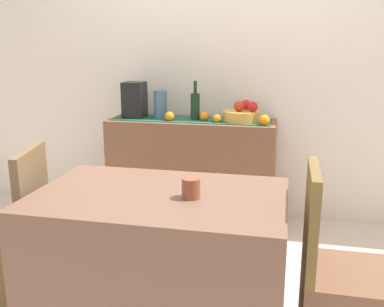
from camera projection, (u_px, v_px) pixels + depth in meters
name	position (u px, v px, depth m)	size (l,w,h in m)	color
ground_plane	(196.00, 281.00, 2.66)	(6.40, 6.40, 0.02)	beige
room_wall_rear	(227.00, 51.00, 3.45)	(6.40, 0.06, 2.70)	silver
sideboard_console	(192.00, 171.00, 3.48)	(1.30, 0.42, 0.83)	brown
table_runner	(192.00, 120.00, 3.38)	(1.22, 0.32, 0.01)	#22553E
fruit_bowl	(241.00, 116.00, 3.29)	(0.28, 0.28, 0.08)	gold
apple_rear	(253.00, 107.00, 3.23)	(0.08, 0.08, 0.08)	red
apple_front	(246.00, 104.00, 3.35)	(0.08, 0.08, 0.08)	red
apple_left	(239.00, 106.00, 3.25)	(0.08, 0.08, 0.08)	#B52D1A
wine_bottle	(195.00, 106.00, 3.34)	(0.07, 0.07, 0.30)	#16331F
coffee_maker	(135.00, 100.00, 3.44)	(0.16, 0.18, 0.29)	black
ceramic_vase	(160.00, 105.00, 3.40)	(0.10, 0.10, 0.22)	#466885
orange_loose_end	(217.00, 119.00, 3.24)	(0.07, 0.07, 0.07)	orange
orange_loose_far	(264.00, 120.00, 3.13)	(0.08, 0.08, 0.08)	orange
orange_loose_near_bowl	(204.00, 116.00, 3.31)	(0.07, 0.07, 0.07)	orange
orange_loose_mid	(170.00, 116.00, 3.31)	(0.07, 0.07, 0.07)	orange
dining_table	(161.00, 267.00, 2.06)	(1.14, 0.74, 0.74)	brown
coffee_cup	(191.00, 188.00, 1.89)	(0.08, 0.08, 0.09)	brown
chair_near_window	(7.00, 268.00, 2.26)	(0.48, 0.48, 0.90)	brown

